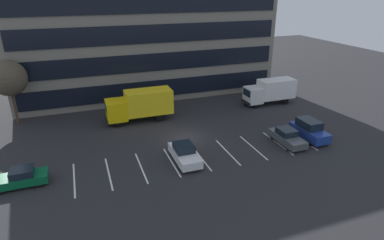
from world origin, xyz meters
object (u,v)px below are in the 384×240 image
suv_navy (309,130)px  sedan_charcoal (287,137)px  box_truck_white (270,90)px  sedan_white (184,153)px  bare_tree (8,78)px  sedan_forest (21,178)px  box_truck_yellow_all (140,104)px

suv_navy → sedan_charcoal: bearing=-175.2°
box_truck_white → suv_navy: size_ratio=1.57×
sedan_white → suv_navy: bearing=0.1°
sedan_charcoal → bare_tree: 30.54m
sedan_forest → suv_navy: suv_navy is taller
suv_navy → sedan_charcoal: 2.87m
box_truck_yellow_all → bare_tree: 14.59m
box_truck_yellow_all → bare_tree: bare_tree is taller
suv_navy → bare_tree: (-29.06, 14.74, 4.43)m
sedan_charcoal → sedan_white: bearing=178.9°
sedan_white → suv_navy: suv_navy is taller
bare_tree → box_truck_yellow_all: bearing=-15.8°
box_truck_white → sedan_charcoal: bearing=-114.3°
box_truck_white → sedan_charcoal: (-4.99, -11.03, -1.11)m
suv_navy → sedan_charcoal: suv_navy is taller
sedan_white → sedan_forest: (-13.48, 0.74, -0.06)m
sedan_white → bare_tree: bearing=136.1°
sedan_forest → suv_navy: 27.19m
sedan_forest → sedan_charcoal: bearing=-2.2°
sedan_white → sedan_forest: size_ratio=1.09×
box_truck_yellow_all → sedan_white: box_truck_yellow_all is taller
suv_navy → box_truck_yellow_all: bearing=144.8°
sedan_white → sedan_forest: bearing=176.8°
box_truck_white → suv_navy: box_truck_white is taller
sedan_forest → suv_navy: size_ratio=0.92×
sedan_charcoal → bare_tree: bare_tree is taller
sedan_forest → sedan_charcoal: 24.35m
box_truck_yellow_all → suv_navy: 18.88m
box_truck_yellow_all → sedan_forest: bearing=-139.2°
box_truck_white → box_truck_yellow_all: size_ratio=0.90×
sedan_forest → box_truck_yellow_all: bearing=40.8°
box_truck_white → box_truck_yellow_all: bearing=179.7°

